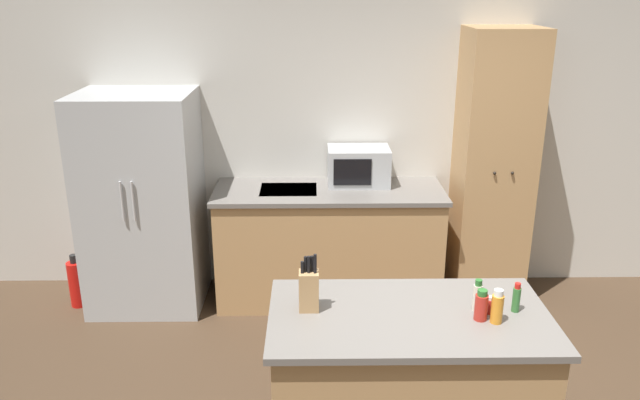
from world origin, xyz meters
TOP-DOWN VIEW (x-y plane):
  - wall_back at (0.00, 2.33)m, footprint 7.20×0.06m
  - refrigerator at (-2.02, 1.94)m, footprint 0.87×0.74m
  - back_counter at (-0.57, 1.98)m, footprint 1.80×0.68m
  - pantry_cabinet at (0.73, 2.04)m, footprint 0.56×0.54m
  - kitchen_island at (-0.22, 0.06)m, footprint 1.39×0.77m
  - microwave at (-0.33, 2.11)m, footprint 0.49×0.34m
  - knife_block at (-0.72, 0.11)m, footprint 0.10×0.09m
  - spice_bottle_tall_dark at (0.18, -0.03)m, footprint 0.06×0.06m
  - spice_bottle_short_red at (0.11, -0.00)m, footprint 0.06×0.06m
  - spice_bottle_amber_oil at (0.30, 0.08)m, footprint 0.04×0.04m
  - spice_bottle_green_herb at (0.12, 0.09)m, footprint 0.05×0.05m
  - spice_bottle_pale_salt at (0.17, 0.06)m, footprint 0.04×0.04m
  - fire_extinguisher at (-2.59, 1.86)m, footprint 0.13×0.13m

SIDE VIEW (x-z plane):
  - fire_extinguisher at x=-2.59m, z-range -0.03..0.42m
  - kitchen_island at x=-0.22m, z-range 0.00..0.92m
  - back_counter at x=-0.57m, z-range 0.00..0.94m
  - refrigerator at x=-2.02m, z-range 0.00..1.70m
  - spice_bottle_pale_salt at x=0.17m, z-range 0.92..1.01m
  - spice_bottle_amber_oil at x=0.30m, z-range 0.92..1.07m
  - spice_bottle_short_red at x=0.11m, z-range 0.92..1.07m
  - spice_bottle_green_herb at x=0.12m, z-range 0.92..1.08m
  - spice_bottle_tall_dark at x=0.18m, z-range 0.92..1.09m
  - knife_block at x=-0.72m, z-range 0.88..1.18m
  - pantry_cabinet at x=0.73m, z-range 0.00..2.16m
  - microwave at x=-0.33m, z-range 0.94..1.23m
  - wall_back at x=0.00m, z-range 0.00..2.60m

